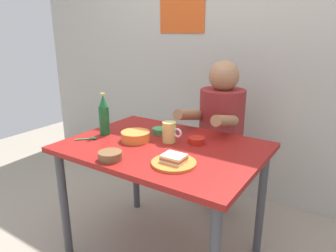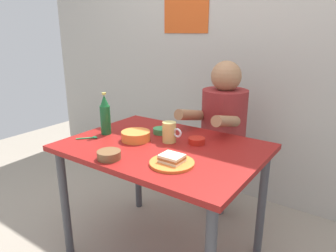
# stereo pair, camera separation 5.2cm
# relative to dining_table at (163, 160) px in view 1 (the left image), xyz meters

# --- Properties ---
(wall_back) EXTENTS (4.40, 0.09, 2.60)m
(wall_back) POSITION_rel_dining_table_xyz_m (-0.00, 1.05, 0.65)
(wall_back) COLOR #ADA89E
(wall_back) RESTS_ON ground
(dining_table) EXTENTS (1.10, 0.80, 0.74)m
(dining_table) POSITION_rel_dining_table_xyz_m (0.00, 0.00, 0.00)
(dining_table) COLOR maroon
(dining_table) RESTS_ON ground
(stool) EXTENTS (0.34, 0.34, 0.45)m
(stool) POSITION_rel_dining_table_xyz_m (0.08, 0.63, -0.30)
(stool) COLOR #4C4C51
(stool) RESTS_ON ground
(person_seated) EXTENTS (0.33, 0.56, 0.72)m
(person_seated) POSITION_rel_dining_table_xyz_m (0.08, 0.62, 0.12)
(person_seated) COLOR maroon
(person_seated) RESTS_ON stool
(plate_orange) EXTENTS (0.22, 0.22, 0.01)m
(plate_orange) POSITION_rel_dining_table_xyz_m (0.19, -0.19, 0.10)
(plate_orange) COLOR orange
(plate_orange) RESTS_ON dining_table
(sandwich) EXTENTS (0.11, 0.09, 0.04)m
(sandwich) POSITION_rel_dining_table_xyz_m (0.19, -0.19, 0.13)
(sandwich) COLOR beige
(sandwich) RESTS_ON plate_orange
(beer_mug) EXTENTS (0.13, 0.08, 0.12)m
(beer_mug) POSITION_rel_dining_table_xyz_m (0.00, 0.06, 0.15)
(beer_mug) COLOR #D1BC66
(beer_mug) RESTS_ON dining_table
(beer_bottle) EXTENTS (0.06, 0.06, 0.26)m
(beer_bottle) POSITION_rel_dining_table_xyz_m (-0.41, -0.04, 0.21)
(beer_bottle) COLOR #19602D
(beer_bottle) RESTS_ON dining_table
(dip_bowl_green) EXTENTS (0.10, 0.10, 0.03)m
(dip_bowl_green) POSITION_rel_dining_table_xyz_m (-0.13, 0.16, 0.11)
(dip_bowl_green) COLOR #388C4C
(dip_bowl_green) RESTS_ON dining_table
(condiment_bowl_brown) EXTENTS (0.12, 0.12, 0.04)m
(condiment_bowl_brown) POSITION_rel_dining_table_xyz_m (-0.11, -0.32, 0.12)
(condiment_bowl_brown) COLOR brown
(condiment_bowl_brown) RESTS_ON dining_table
(sambal_bowl_red) EXTENTS (0.10, 0.10, 0.03)m
(sambal_bowl_red) POSITION_rel_dining_table_xyz_m (0.15, 0.13, 0.11)
(sambal_bowl_red) COLOR #B21E14
(sambal_bowl_red) RESTS_ON dining_table
(soup_bowl_orange) EXTENTS (0.17, 0.17, 0.05)m
(soup_bowl_orange) POSITION_rel_dining_table_xyz_m (-0.18, -0.03, 0.12)
(soup_bowl_orange) COLOR orange
(soup_bowl_orange) RESTS_ON dining_table
(spoon) EXTENTS (0.09, 0.10, 0.01)m
(spoon) POSITION_rel_dining_table_xyz_m (-0.42, -0.16, 0.10)
(spoon) COLOR #26A559
(spoon) RESTS_ON dining_table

